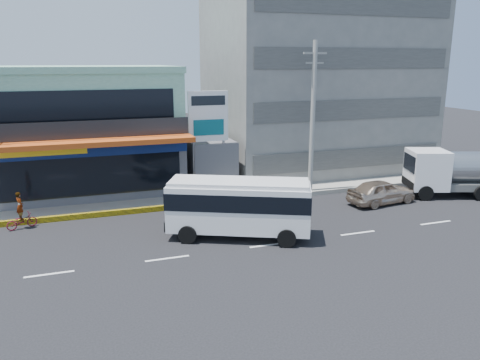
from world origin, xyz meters
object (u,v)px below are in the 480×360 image
object	(u,v)px
minibus	(239,204)
billboard	(208,122)
utility_pole_near	(313,118)
concrete_building	(314,83)
satellite_dish	(209,138)
tanker_truck	(463,172)
shop_building	(85,132)
sedan	(381,192)
motorcycle_rider	(21,217)

from	to	relation	value
minibus	billboard	bearing A→B (deg)	85.97
utility_pole_near	minibus	bearing A→B (deg)	-140.04
concrete_building	satellite_dish	distance (m)	11.30
tanker_truck	utility_pole_near	bearing A→B (deg)	159.42
concrete_building	utility_pole_near	xyz separation A→B (m)	(-4.00, -7.60, -1.85)
billboard	minibus	distance (m)	8.34
shop_building	satellite_dish	distance (m)	8.54
shop_building	sedan	distance (m)	20.16
minibus	tanker_truck	bearing A→B (deg)	8.24
minibus	sedan	distance (m)	10.71
shop_building	concrete_building	distance (m)	18.28
shop_building	billboard	distance (m)	8.92
shop_building	billboard	xyz separation A→B (m)	(7.50, -4.75, 0.93)
sedan	motorcycle_rider	distance (m)	21.07
satellite_dish	utility_pole_near	world-z (taller)	utility_pole_near
utility_pole_near	minibus	size ratio (longest dim) A/B	1.35
billboard	sedan	bearing A→B (deg)	-27.45
utility_pole_near	shop_building	bearing A→B (deg)	154.94
shop_building	utility_pole_near	world-z (taller)	utility_pole_near
minibus	motorcycle_rider	distance (m)	11.76
utility_pole_near	motorcycle_rider	world-z (taller)	utility_pole_near
shop_building	sedan	size ratio (longest dim) A/B	2.75
sedan	tanker_truck	xyz separation A→B (m)	(6.08, -0.23, 0.88)
satellite_dish	minibus	world-z (taller)	satellite_dish
billboard	concrete_building	bearing A→B (deg)	28.92
concrete_building	billboard	xyz separation A→B (m)	(-10.50, -5.80, -2.07)
billboard	utility_pole_near	xyz separation A→B (m)	(6.50, -1.80, 0.22)
utility_pole_near	motorcycle_rider	xyz separation A→B (m)	(-17.64, -0.94, -4.48)
shop_building	utility_pole_near	bearing A→B (deg)	-25.06
shop_building	concrete_building	world-z (taller)	concrete_building
shop_building	minibus	world-z (taller)	shop_building
satellite_dish	minibus	bearing A→B (deg)	-96.26
concrete_building	minibus	size ratio (longest dim) A/B	2.16
satellite_dish	tanker_truck	bearing A→B (deg)	-24.85
concrete_building	utility_pole_near	world-z (taller)	concrete_building
shop_building	satellite_dish	world-z (taller)	shop_building
concrete_building	motorcycle_rider	bearing A→B (deg)	-158.48
utility_pole_near	motorcycle_rider	bearing A→B (deg)	-176.96
utility_pole_near	sedan	distance (m)	6.39
billboard	tanker_truck	size ratio (longest dim) A/B	0.85
shop_building	satellite_dish	size ratio (longest dim) A/B	8.27
concrete_building	sedan	xyz separation A→B (m)	(-0.70, -10.89, -6.23)
minibus	sedan	bearing A→B (deg)	14.17
utility_pole_near	tanker_truck	distance (m)	10.61
billboard	sedan	distance (m)	11.80
concrete_building	motorcycle_rider	distance (m)	24.11
satellite_dish	utility_pole_near	bearing A→B (deg)	-30.96
satellite_dish	motorcycle_rider	distance (m)	12.83
tanker_truck	motorcycle_rider	world-z (taller)	tanker_truck
concrete_building	tanker_truck	size ratio (longest dim) A/B	1.97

